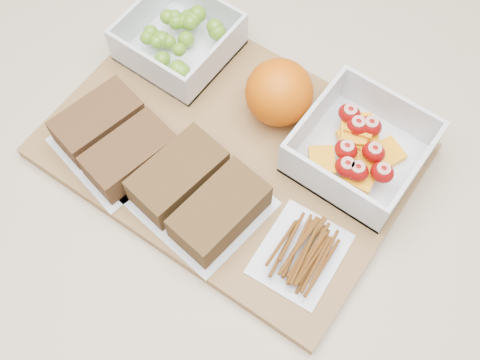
{
  "coord_description": "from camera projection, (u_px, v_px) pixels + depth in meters",
  "views": [
    {
      "loc": [
        0.2,
        -0.26,
        1.55
      ],
      "look_at": [
        0.02,
        -0.0,
        0.93
      ],
      "focal_mm": 45.0,
      "sensor_mm": 36.0,
      "label": 1
    }
  ],
  "objects": [
    {
      "name": "ground",
      "position": [
        235.0,
        337.0,
        1.53
      ],
      "size": [
        4.0,
        4.0,
        0.0
      ],
      "primitive_type": "plane",
      "color": "gray",
      "rests_on": "ground"
    },
    {
      "name": "counter",
      "position": [
        233.0,
        286.0,
        1.13
      ],
      "size": [
        1.2,
        0.9,
        0.9
      ],
      "primitive_type": "cube",
      "color": "beige",
      "rests_on": "ground"
    },
    {
      "name": "cutting_board",
      "position": [
        230.0,
        150.0,
        0.73
      ],
      "size": [
        0.43,
        0.31,
        0.02
      ],
      "primitive_type": "cube",
      "rotation": [
        0.0,
        0.0,
        0.02
      ],
      "color": "olive",
      "rests_on": "counter"
    },
    {
      "name": "grape_container",
      "position": [
        180.0,
        39.0,
        0.77
      ],
      "size": [
        0.13,
        0.13,
        0.05
      ],
      "color": "silver",
      "rests_on": "cutting_board"
    },
    {
      "name": "fruit_container",
      "position": [
        359.0,
        150.0,
        0.7
      ],
      "size": [
        0.14,
        0.14,
        0.06
      ],
      "color": "silver",
      "rests_on": "cutting_board"
    },
    {
      "name": "orange",
      "position": [
        279.0,
        93.0,
        0.71
      ],
      "size": [
        0.08,
        0.08,
        0.08
      ],
      "primitive_type": "sphere",
      "color": "#DD5B05",
      "rests_on": "cutting_board"
    },
    {
      "name": "sandwich_bag_left",
      "position": [
        114.0,
        139.0,
        0.71
      ],
      "size": [
        0.15,
        0.14,
        0.04
      ],
      "color": "silver",
      "rests_on": "cutting_board"
    },
    {
      "name": "sandwich_bag_center",
      "position": [
        199.0,
        194.0,
        0.67
      ],
      "size": [
        0.16,
        0.14,
        0.04
      ],
      "color": "silver",
      "rests_on": "cutting_board"
    },
    {
      "name": "pretzel_bag",
      "position": [
        301.0,
        251.0,
        0.66
      ],
      "size": [
        0.09,
        0.11,
        0.02
      ],
      "color": "silver",
      "rests_on": "cutting_board"
    }
  ]
}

